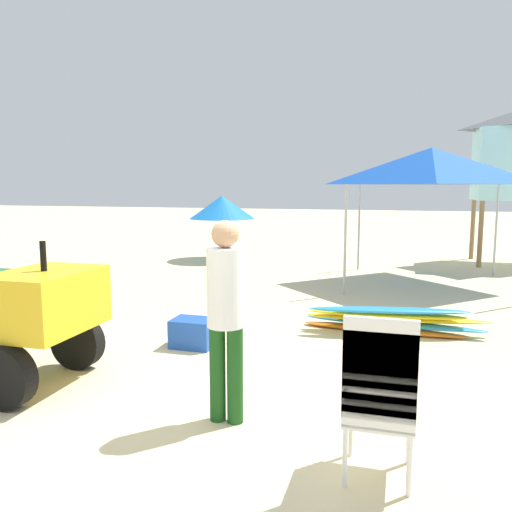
{
  "coord_description": "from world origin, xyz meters",
  "views": [
    {
      "loc": [
        1.53,
        -4.25,
        2.04
      ],
      "look_at": [
        -0.43,
        2.59,
        1.06
      ],
      "focal_mm": 35.94,
      "sensor_mm": 36.0,
      "label": 1
    }
  ],
  "objects_px": {
    "lifeguard_far_right": "(226,308)",
    "stacked_plastic_chairs": "(380,386)",
    "cooler_box": "(193,333)",
    "popup_canopy": "(431,166)",
    "surfboard_pile": "(390,320)",
    "beach_umbrella_left": "(222,207)"
  },
  "relations": [
    {
      "from": "beach_umbrella_left",
      "to": "lifeguard_far_right",
      "type": "bearing_deg",
      "value": -70.06
    },
    {
      "from": "lifeguard_far_right",
      "to": "beach_umbrella_left",
      "type": "bearing_deg",
      "value": 109.94
    },
    {
      "from": "popup_canopy",
      "to": "beach_umbrella_left",
      "type": "xyz_separation_m",
      "value": [
        -5.31,
        2.23,
        -0.98
      ]
    },
    {
      "from": "beach_umbrella_left",
      "to": "popup_canopy",
      "type": "bearing_deg",
      "value": -22.82
    },
    {
      "from": "cooler_box",
      "to": "beach_umbrella_left",
      "type": "bearing_deg",
      "value": 106.99
    },
    {
      "from": "stacked_plastic_chairs",
      "to": "lifeguard_far_right",
      "type": "distance_m",
      "value": 1.47
    },
    {
      "from": "popup_canopy",
      "to": "beach_umbrella_left",
      "type": "distance_m",
      "value": 5.84
    },
    {
      "from": "stacked_plastic_chairs",
      "to": "beach_umbrella_left",
      "type": "relative_size",
      "value": 0.66
    },
    {
      "from": "popup_canopy",
      "to": "beach_umbrella_left",
      "type": "relative_size",
      "value": 1.72
    },
    {
      "from": "lifeguard_far_right",
      "to": "stacked_plastic_chairs",
      "type": "bearing_deg",
      "value": -24.48
    },
    {
      "from": "surfboard_pile",
      "to": "lifeguard_far_right",
      "type": "height_order",
      "value": "lifeguard_far_right"
    },
    {
      "from": "stacked_plastic_chairs",
      "to": "lifeguard_far_right",
      "type": "relative_size",
      "value": 0.68
    },
    {
      "from": "stacked_plastic_chairs",
      "to": "beach_umbrella_left",
      "type": "height_order",
      "value": "beach_umbrella_left"
    },
    {
      "from": "stacked_plastic_chairs",
      "to": "surfboard_pile",
      "type": "height_order",
      "value": "stacked_plastic_chairs"
    },
    {
      "from": "beach_umbrella_left",
      "to": "cooler_box",
      "type": "distance_m",
      "value": 7.9
    },
    {
      "from": "lifeguard_far_right",
      "to": "popup_canopy",
      "type": "height_order",
      "value": "popup_canopy"
    },
    {
      "from": "popup_canopy",
      "to": "surfboard_pile",
      "type": "bearing_deg",
      "value": -99.19
    },
    {
      "from": "beach_umbrella_left",
      "to": "cooler_box",
      "type": "xyz_separation_m",
      "value": [
        2.28,
        -7.45,
        -1.27
      ]
    },
    {
      "from": "stacked_plastic_chairs",
      "to": "cooler_box",
      "type": "height_order",
      "value": "stacked_plastic_chairs"
    },
    {
      "from": "lifeguard_far_right",
      "to": "cooler_box",
      "type": "distance_m",
      "value": 2.31
    },
    {
      "from": "surfboard_pile",
      "to": "cooler_box",
      "type": "bearing_deg",
      "value": -151.39
    },
    {
      "from": "stacked_plastic_chairs",
      "to": "popup_canopy",
      "type": "relative_size",
      "value": 0.39
    }
  ]
}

